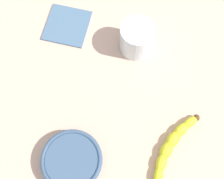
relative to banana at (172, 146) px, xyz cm
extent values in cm
cube|color=#D6AD94|center=(7.48, -16.70, -3.02)|extent=(120.00, 120.00, 3.00)
ellipsoid|color=yellow|center=(-5.66, -5.72, 0.00)|extent=(5.40, 4.44, 2.29)
ellipsoid|color=yellow|center=(-2.95, -3.88, 0.00)|extent=(5.51, 5.15, 2.67)
ellipsoid|color=yellow|center=(-0.55, -1.65, 0.00)|extent=(5.57, 5.67, 3.04)
ellipsoid|color=yellow|center=(1.49, 0.90, 0.00)|extent=(5.28, 5.78, 3.04)
ellipsoid|color=yellow|center=(3.13, 3.74, 0.00)|extent=(4.53, 5.59, 2.67)
ellipsoid|color=yellow|center=(4.32, 6.79, 0.00)|extent=(3.63, 5.37, 2.29)
sphere|color=#513819|center=(-7.58, -6.82, 0.00)|extent=(1.78, 1.78, 1.78)
cylinder|color=silver|center=(5.65, -29.78, 3.19)|extent=(9.45, 9.45, 9.41)
cylinder|color=#A8C58A|center=(5.65, -29.78, 2.56)|extent=(8.95, 8.95, 7.66)
cylinder|color=#3D5675|center=(25.19, 1.38, 0.65)|extent=(12.87, 12.87, 4.34)
torus|color=#3D5675|center=(25.19, 1.38, 2.22)|extent=(15.19, 15.19, 1.20)
cube|color=slate|center=(25.06, -38.33, -1.22)|extent=(15.60, 15.75, 0.60)
camera|label=1|loc=(16.23, 11.70, 78.97)|focal=49.93mm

